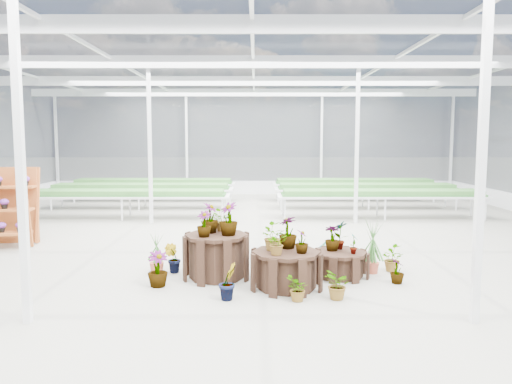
{
  "coord_description": "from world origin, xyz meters",
  "views": [
    {
      "loc": [
        0.06,
        -10.48,
        2.45
      ],
      "look_at": [
        0.07,
        0.46,
        1.3
      ],
      "focal_mm": 35.0,
      "sensor_mm": 36.0,
      "label": 1
    }
  ],
  "objects": [
    {
      "name": "plinth_tall",
      "position": [
        -0.63,
        -1.82,
        0.39
      ],
      "size": [
        1.52,
        1.52,
        0.79
      ],
      "primitive_type": "cylinder",
      "rotation": [
        0.0,
        0.0,
        0.4
      ],
      "color": "black",
      "rests_on": "ground"
    },
    {
      "name": "nursery_plants",
      "position": [
        0.4,
        -1.89,
        0.55
      ],
      "size": [
        4.77,
        2.48,
        1.37
      ],
      "color": "#396F30",
      "rests_on": "ground"
    },
    {
      "name": "steel_frame",
      "position": [
        0.0,
        0.0,
        2.25
      ],
      "size": [
        18.0,
        24.0,
        4.5
      ],
      "primitive_type": null,
      "color": "silver",
      "rests_on": "ground"
    },
    {
      "name": "plinth_low",
      "position": [
        1.57,
        -1.72,
        0.23
      ],
      "size": [
        1.33,
        1.33,
        0.46
      ],
      "primitive_type": "cylinder",
      "rotation": [
        0.0,
        0.0,
        0.41
      ],
      "color": "black",
      "rests_on": "ground"
    },
    {
      "name": "nursery_benches",
      "position": [
        0.0,
        7.2,
        0.42
      ],
      "size": [
        16.0,
        7.0,
        0.84
      ],
      "primitive_type": null,
      "color": "silver",
      "rests_on": "ground"
    },
    {
      "name": "plinth_mid",
      "position": [
        0.57,
        -2.42,
        0.31
      ],
      "size": [
        1.53,
        1.53,
        0.62
      ],
      "primitive_type": "cylinder",
      "rotation": [
        0.0,
        0.0,
        0.37
      ],
      "color": "black",
      "rests_on": "ground"
    },
    {
      "name": "greenhouse_shell",
      "position": [
        0.0,
        0.0,
        2.25
      ],
      "size": [
        18.0,
        24.0,
        4.5
      ],
      "primitive_type": null,
      "color": "white",
      "rests_on": "ground"
    },
    {
      "name": "ground_plane",
      "position": [
        0.0,
        0.0,
        0.0
      ],
      "size": [
        24.0,
        24.0,
        0.0
      ],
      "primitive_type": "plane",
      "color": "gray",
      "rests_on": "ground"
    }
  ]
}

